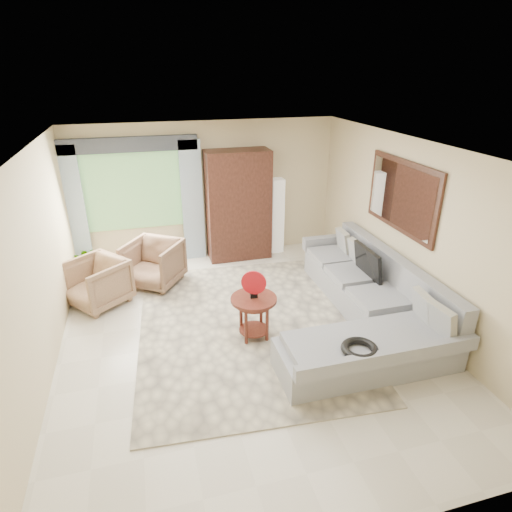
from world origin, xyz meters
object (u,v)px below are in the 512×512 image
object	(u,v)px
coffee_table	(254,317)
armchair_right	(154,263)
sectional_sofa	(367,307)
potted_plant	(86,260)
tv_screen	(368,262)
armchair_left	(97,283)
floor_lamp	(277,216)
armoire	(238,206)

from	to	relation	value
coffee_table	armchair_right	xyz separation A→B (m)	(-1.24, 2.00, 0.06)
sectional_sofa	potted_plant	size ratio (longest dim) A/B	6.84
tv_screen	armchair_left	size ratio (longest dim) A/B	0.89
tv_screen	sectional_sofa	bearing A→B (deg)	-115.81
tv_screen	floor_lamp	size ratio (longest dim) A/B	0.49
coffee_table	floor_lamp	world-z (taller)	floor_lamp
floor_lamp	armchair_right	bearing A→B (deg)	-161.13
armchair_right	floor_lamp	distance (m)	2.66
coffee_table	armoire	world-z (taller)	armoire
armoire	floor_lamp	xyz separation A→B (m)	(0.80, 0.06, -0.30)
coffee_table	armchair_left	size ratio (longest dim) A/B	0.76
coffee_table	potted_plant	world-z (taller)	coffee_table
armchair_left	potted_plant	distance (m)	1.31
sectional_sofa	armchair_left	size ratio (longest dim) A/B	4.15
tv_screen	potted_plant	bearing A→B (deg)	151.61
armchair_right	armoire	bearing A→B (deg)	58.95
sectional_sofa	coffee_table	bearing A→B (deg)	176.44
coffee_table	floor_lamp	size ratio (longest dim) A/B	0.42
tv_screen	armoire	xyz separation A→B (m)	(-1.50, 2.35, 0.33)
armchair_right	tv_screen	bearing A→B (deg)	7.90
sectional_sofa	floor_lamp	distance (m)	3.03
armchair_right	sectional_sofa	bearing A→B (deg)	-1.89
coffee_table	sectional_sofa	bearing A→B (deg)	-3.56
tv_screen	armchair_right	xyz separation A→B (m)	(-3.19, 1.55, -0.33)
tv_screen	armchair_right	size ratio (longest dim) A/B	0.86
armchair_left	armoire	xyz separation A→B (m)	(2.59, 1.26, 0.67)
armchair_left	floor_lamp	bearing A→B (deg)	72.16
potted_plant	floor_lamp	distance (m)	3.71
tv_screen	coffee_table	world-z (taller)	tv_screen
sectional_sofa	armoire	world-z (taller)	armoire
tv_screen	floor_lamp	xyz separation A→B (m)	(-0.70, 2.41, 0.03)
potted_plant	armoire	world-z (taller)	armoire
potted_plant	armoire	xyz separation A→B (m)	(2.88, -0.02, 0.80)
armchair_left	floor_lamp	size ratio (longest dim) A/B	0.56
sectional_sofa	coffee_table	world-z (taller)	sectional_sofa
sectional_sofa	potted_plant	bearing A→B (deg)	144.63
armoire	sectional_sofa	bearing A→B (deg)	-66.94
tv_screen	armoire	distance (m)	2.80
armchair_right	floor_lamp	bearing A→B (deg)	52.75
tv_screen	armoire	world-z (taller)	armoire
sectional_sofa	tv_screen	xyz separation A→B (m)	(0.27, 0.55, 0.44)
sectional_sofa	armchair_right	xyz separation A→B (m)	(-2.92, 2.11, 0.11)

